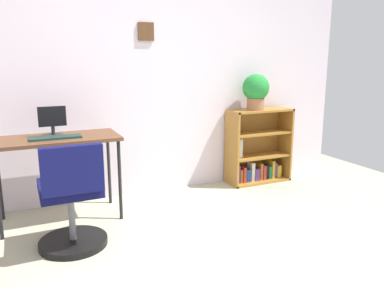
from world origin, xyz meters
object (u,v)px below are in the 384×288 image
(keyboard, at_px, (55,138))
(bookshelf_low, at_px, (256,150))
(desk, at_px, (57,145))
(office_chair, at_px, (72,204))
(potted_plant_on_shelf, at_px, (256,90))
(monitor, at_px, (53,123))

(keyboard, distance_m, bookshelf_low, 2.30)
(bookshelf_low, bearing_deg, desk, -174.05)
(desk, xyz_separation_m, office_chair, (0.02, -0.62, -0.33))
(desk, bearing_deg, office_chair, -88.04)
(keyboard, height_order, potted_plant_on_shelf, potted_plant_on_shelf)
(monitor, xyz_separation_m, office_chair, (0.04, -0.68, -0.51))
(bookshelf_low, distance_m, potted_plant_on_shelf, 0.71)
(monitor, distance_m, potted_plant_on_shelf, 2.19)
(bookshelf_low, relative_size, potted_plant_on_shelf, 2.15)
(office_chair, distance_m, potted_plant_on_shelf, 2.40)
(desk, bearing_deg, keyboard, -100.92)
(desk, bearing_deg, bookshelf_low, 5.95)
(office_chair, bearing_deg, desk, 91.96)
(keyboard, height_order, bookshelf_low, bookshelf_low)
(monitor, distance_m, bookshelf_low, 2.31)
(office_chair, height_order, potted_plant_on_shelf, potted_plant_on_shelf)
(keyboard, bearing_deg, desk, 79.08)
(desk, xyz_separation_m, bookshelf_low, (2.23, 0.23, -0.32))
(bookshelf_low, bearing_deg, potted_plant_on_shelf, -142.29)
(desk, height_order, bookshelf_low, bookshelf_low)
(desk, height_order, office_chair, office_chair)
(bookshelf_low, bearing_deg, office_chair, -158.84)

